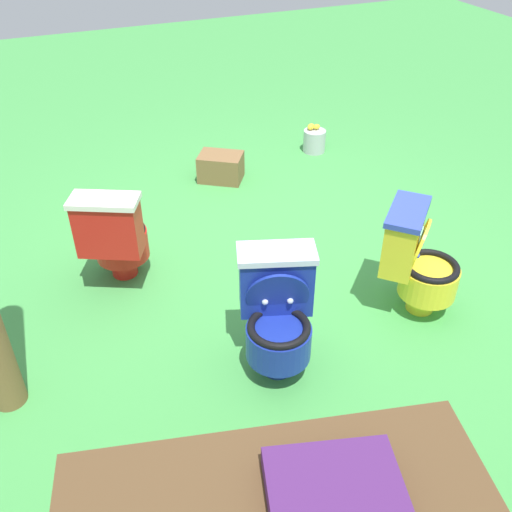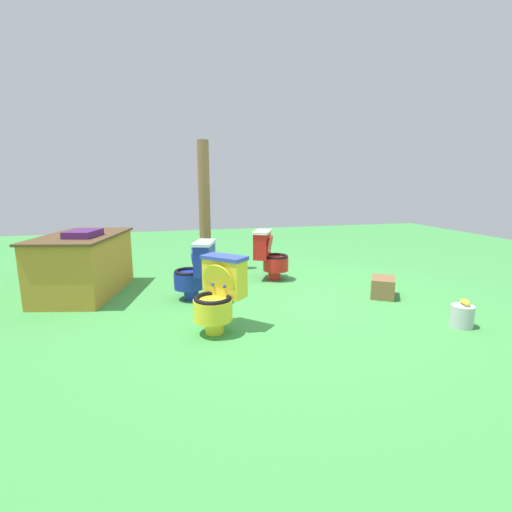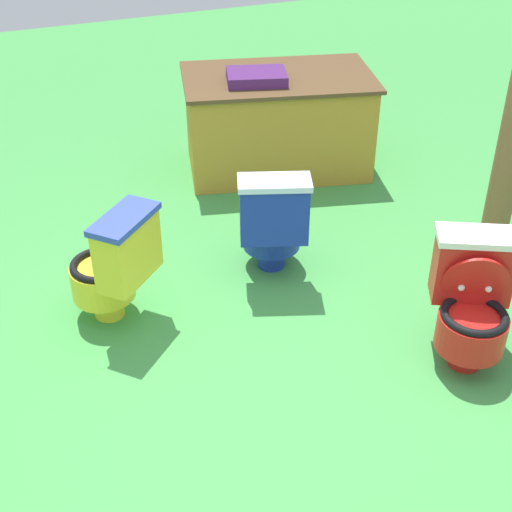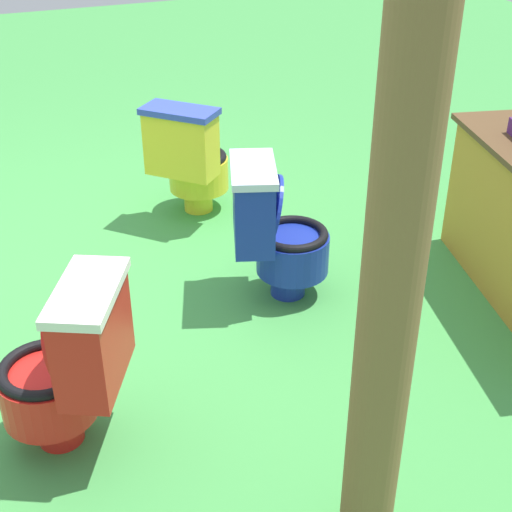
% 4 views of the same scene
% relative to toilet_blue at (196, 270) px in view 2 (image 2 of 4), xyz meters
% --- Properties ---
extents(ground, '(14.00, 14.00, 0.00)m').
position_rel_toilet_blue_xyz_m(ground, '(-0.38, -1.03, -0.37)').
color(ground, '#429947').
extents(toilet_blue, '(0.54, 0.60, 0.73)m').
position_rel_toilet_blue_xyz_m(toilet_blue, '(0.00, 0.00, 0.00)').
color(toilet_blue, '#192D9E').
rests_on(toilet_blue, ground).
extents(toilet_red, '(0.58, 0.62, 0.73)m').
position_rel_toilet_blue_xyz_m(toilet_red, '(0.68, -1.13, 0.00)').
color(toilet_red, red).
rests_on(toilet_red, ground).
extents(toilet_yellow, '(0.63, 0.63, 0.73)m').
position_rel_toilet_blue_xyz_m(toilet_yellow, '(-1.02, -0.11, 0.00)').
color(toilet_yellow, yellow).
rests_on(toilet_yellow, ground).
extents(vendor_table, '(1.62, 1.17, 0.85)m').
position_rel_toilet_blue_xyz_m(vendor_table, '(0.61, 1.38, 0.02)').
color(vendor_table, '#B7842D').
rests_on(vendor_table, ground).
extents(wooden_post, '(0.18, 0.18, 2.05)m').
position_rel_toilet_blue_xyz_m(wooden_post, '(1.49, -0.29, 0.65)').
color(wooden_post, brown).
rests_on(wooden_post, ground).
extents(small_crate, '(0.47, 0.44, 0.24)m').
position_rel_toilet_blue_xyz_m(small_crate, '(-0.48, -2.28, -0.25)').
color(small_crate, brown).
rests_on(small_crate, ground).
extents(lemon_bucket, '(0.22, 0.22, 0.28)m').
position_rel_toilet_blue_xyz_m(lemon_bucket, '(-1.54, -2.48, -0.26)').
color(lemon_bucket, '#B7B7BF').
rests_on(lemon_bucket, ground).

